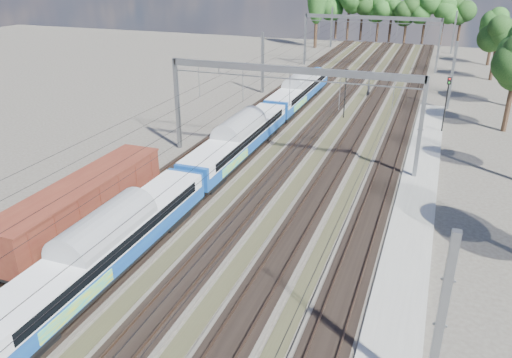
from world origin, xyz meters
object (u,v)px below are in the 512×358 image
(freight_boxcar, at_px, (84,204))
(worker, at_px, (368,90))
(signal_near, at_px, (346,87))
(signal_far, at_px, (447,99))
(emu_train, at_px, (238,136))

(freight_boxcar, xyz_separation_m, worker, (12.31, 45.48, -1.38))
(signal_near, height_order, signal_far, signal_far)
(worker, bearing_deg, signal_far, -122.90)
(freight_boxcar, height_order, signal_far, signal_far)
(freight_boxcar, bearing_deg, worker, 74.85)
(emu_train, distance_m, signal_far, 23.72)
(worker, bearing_deg, freight_boxcar, -174.84)
(freight_boxcar, xyz_separation_m, signal_near, (11.08, 34.24, 1.40))
(emu_train, relative_size, worker, 32.23)
(worker, relative_size, signal_near, 0.33)
(emu_train, height_order, freight_boxcar, emu_train)
(emu_train, xyz_separation_m, freight_boxcar, (-4.50, -16.48, -0.18))
(freight_boxcar, distance_m, signal_near, 36.01)
(worker, bearing_deg, signal_near, -165.96)
(worker, relative_size, signal_far, 0.31)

